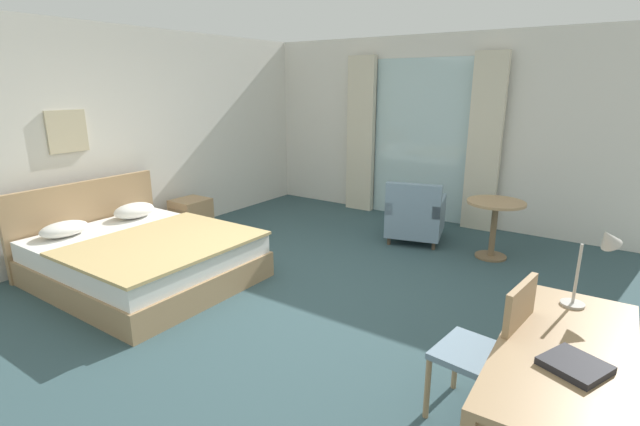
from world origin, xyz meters
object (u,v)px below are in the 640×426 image
at_px(desk_lamp, 600,252).
at_px(closed_book, 575,365).
at_px(bed, 141,256).
at_px(armchair_by_window, 415,216).
at_px(nightstand, 191,217).
at_px(writing_desk, 564,363).
at_px(desk_chair, 493,347).
at_px(framed_picture, 67,131).
at_px(round_cafe_table, 495,216).

height_order(desk_lamp, closed_book, desk_lamp).
height_order(bed, armchair_by_window, bed).
bearing_deg(armchair_by_window, closed_book, -56.38).
bearing_deg(nightstand, bed, -59.60).
bearing_deg(writing_desk, desk_chair, 161.47).
bearing_deg(desk_chair, nightstand, 161.31).
height_order(nightstand, desk_chair, desk_chair).
xyz_separation_m(bed, desk_chair, (3.62, -0.15, 0.26)).
distance_m(bed, desk_lamp, 4.15).
bearing_deg(armchair_by_window, framed_picture, -136.93).
relative_size(closed_book, round_cafe_table, 0.37).
height_order(armchair_by_window, framed_picture, framed_picture).
bearing_deg(closed_book, armchair_by_window, 147.17).
bearing_deg(desk_lamp, desk_chair, -131.09).
height_order(writing_desk, closed_book, closed_book).
bearing_deg(writing_desk, armchair_by_window, 124.42).
height_order(desk_chair, armchair_by_window, desk_chair).
bearing_deg(round_cafe_table, nightstand, -158.94).
distance_m(bed, armchair_by_window, 3.39).
xyz_separation_m(nightstand, closed_book, (4.85, -1.80, 0.49)).
bearing_deg(closed_book, round_cafe_table, 133.50).
bearing_deg(round_cafe_table, framed_picture, -145.56).
height_order(nightstand, desk_lamp, desk_lamp).
height_order(writing_desk, round_cafe_table, writing_desk).
bearing_deg(nightstand, desk_lamp, -11.66).
distance_m(bed, closed_book, 4.11).
relative_size(desk_chair, framed_picture, 2.08).
bearing_deg(armchair_by_window, round_cafe_table, -3.36).
relative_size(bed, framed_picture, 4.53).
bearing_deg(round_cafe_table, armchair_by_window, 176.64).
bearing_deg(framed_picture, writing_desk, -3.05).
relative_size(nightstand, round_cafe_table, 0.70).
distance_m(bed, writing_desk, 4.03).
bearing_deg(framed_picture, nightstand, 75.47).
height_order(desk_lamp, round_cafe_table, desk_lamp).
height_order(bed, closed_book, bed).
bearing_deg(writing_desk, round_cafe_table, 110.11).
height_order(bed, desk_chair, desk_chair).
height_order(bed, desk_lamp, desk_lamp).
bearing_deg(armchair_by_window, writing_desk, -55.58).
xyz_separation_m(desk_lamp, round_cafe_table, (-1.17, 2.42, -0.55)).
xyz_separation_m(round_cafe_table, framed_picture, (-4.03, -2.76, 0.99)).
bearing_deg(closed_book, bed, -162.80).
bearing_deg(round_cafe_table, bed, -136.30).
height_order(closed_book, armchair_by_window, armchair_by_window).
relative_size(writing_desk, closed_book, 5.93).
xyz_separation_m(bed, desk_lamp, (4.06, 0.34, 0.80)).
height_order(bed, writing_desk, bed).
xyz_separation_m(nightstand, round_cafe_table, (3.68, 1.42, 0.27)).
bearing_deg(bed, writing_desk, -3.93).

